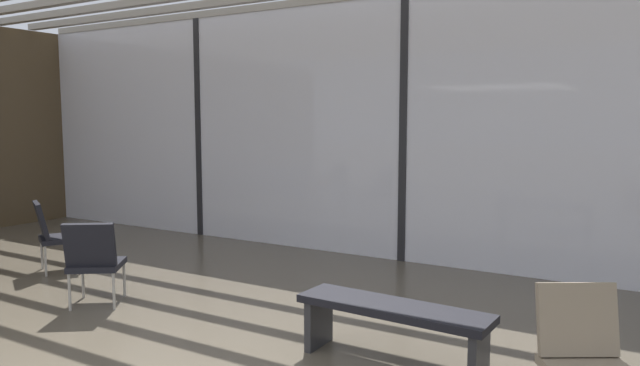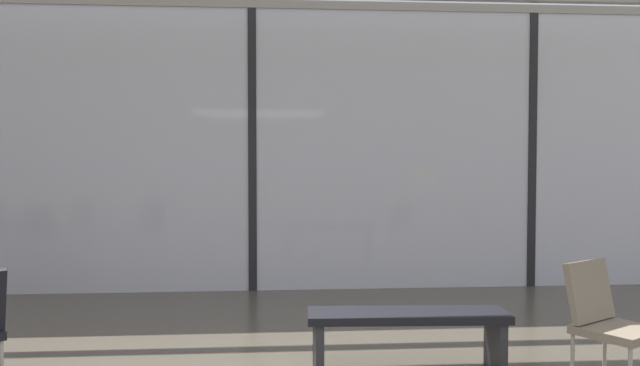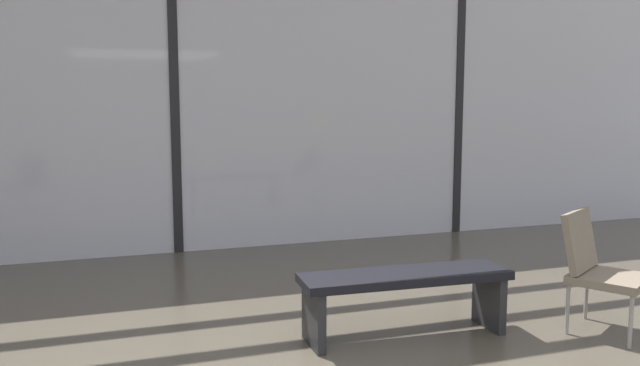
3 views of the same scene
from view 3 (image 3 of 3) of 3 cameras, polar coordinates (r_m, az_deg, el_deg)
The scene contains 6 objects.
glass_curtain_wall at distance 7.12m, azimuth -12.97°, elevation 7.57°, with size 14.00×0.08×3.43m, color silver.
window_mullion_1 at distance 7.12m, azimuth -12.97°, elevation 7.57°, with size 0.10×0.12×3.43m, color black.
window_mullion_2 at distance 8.24m, azimuth 12.24°, elevation 7.53°, with size 0.10×0.12×3.43m, color black.
parked_airplane at distance 12.11m, azimuth -14.73°, elevation 8.75°, with size 14.50×4.02×4.02m.
lounge_chair_2 at distance 5.04m, azimuth 23.57°, elevation -6.69°, with size 0.68×0.70×0.87m.
waiting_bench at distance 4.57m, azimuth 7.65°, elevation -9.24°, with size 1.52×0.48×0.47m.
Camera 3 is at (-0.73, -1.88, 1.66)m, focal length 35.66 mm.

